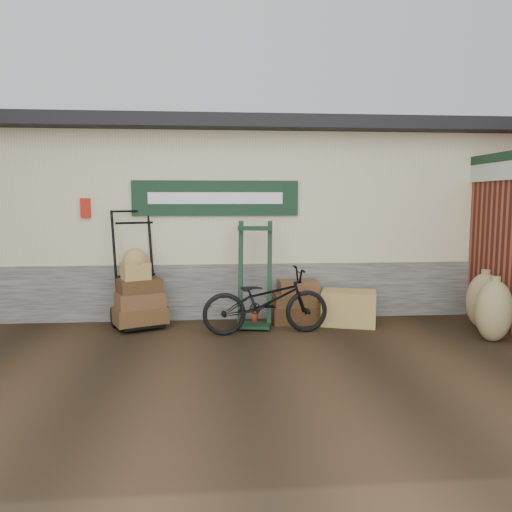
{
  "coord_description": "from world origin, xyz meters",
  "views": [
    {
      "loc": [
        -0.34,
        -6.93,
        1.94
      ],
      "look_at": [
        0.33,
        0.9,
        1.04
      ],
      "focal_mm": 35.0,
      "sensor_mm": 36.0,
      "label": 1
    }
  ],
  "objects_px": {
    "porter_trolley": "(136,267)",
    "bicycle": "(266,297)",
    "green_barrow": "(255,274)",
    "wicker_hamper": "(349,308)",
    "suitcase_stack": "(296,301)"
  },
  "relations": [
    {
      "from": "porter_trolley",
      "to": "bicycle",
      "type": "distance_m",
      "value": 2.06
    },
    {
      "from": "porter_trolley",
      "to": "bicycle",
      "type": "relative_size",
      "value": 0.99
    },
    {
      "from": "green_barrow",
      "to": "bicycle",
      "type": "height_order",
      "value": "green_barrow"
    },
    {
      "from": "bicycle",
      "to": "wicker_hamper",
      "type": "bearing_deg",
      "value": -77.47
    },
    {
      "from": "porter_trolley",
      "to": "bicycle",
      "type": "xyz_separation_m",
      "value": [
        1.92,
        -0.62,
        -0.37
      ]
    },
    {
      "from": "green_barrow",
      "to": "suitcase_stack",
      "type": "distance_m",
      "value": 0.84
    },
    {
      "from": "porter_trolley",
      "to": "green_barrow",
      "type": "distance_m",
      "value": 1.81
    },
    {
      "from": "green_barrow",
      "to": "bicycle",
      "type": "xyz_separation_m",
      "value": [
        0.12,
        -0.43,
        -0.27
      ]
    },
    {
      "from": "green_barrow",
      "to": "wicker_hamper",
      "type": "bearing_deg",
      "value": 8.85
    },
    {
      "from": "suitcase_stack",
      "to": "green_barrow",
      "type": "bearing_deg",
      "value": -164.08
    },
    {
      "from": "suitcase_stack",
      "to": "bicycle",
      "type": "relative_size",
      "value": 0.42
    },
    {
      "from": "suitcase_stack",
      "to": "bicycle",
      "type": "xyz_separation_m",
      "value": [
        -0.55,
        -0.62,
        0.19
      ]
    },
    {
      "from": "suitcase_stack",
      "to": "bicycle",
      "type": "height_order",
      "value": "bicycle"
    },
    {
      "from": "green_barrow",
      "to": "suitcase_stack",
      "type": "xyz_separation_m",
      "value": [
        0.67,
        0.19,
        -0.46
      ]
    },
    {
      "from": "porter_trolley",
      "to": "wicker_hamper",
      "type": "relative_size",
      "value": 2.23
    }
  ]
}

